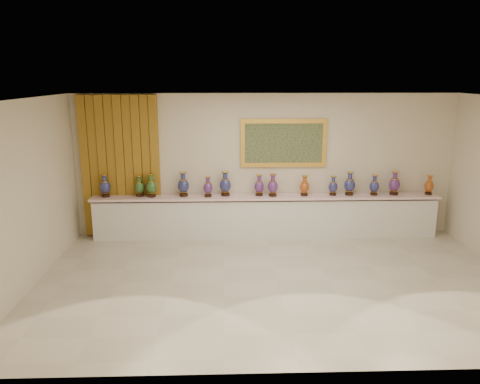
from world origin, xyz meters
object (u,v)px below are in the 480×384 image
object	(u,v)px
vase_0	(105,187)
vase_2	(151,187)
vase_1	(140,187)
counter	(266,217)

from	to	relation	value
vase_0	vase_2	world-z (taller)	vase_2
vase_1	vase_2	xyz separation A→B (m)	(0.25, -0.06, 0.02)
vase_0	vase_2	bearing A→B (deg)	-2.30
vase_0	counter	bearing A→B (deg)	0.02
vase_2	counter	bearing A→B (deg)	0.95
counter	vase_0	distance (m)	3.41
counter	vase_0	xyz separation A→B (m)	(-3.34, -0.00, 0.68)
counter	vase_2	bearing A→B (deg)	-179.05
vase_1	counter	bearing A→B (deg)	-0.38
vase_0	vase_2	xyz separation A→B (m)	(0.96, -0.04, 0.00)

